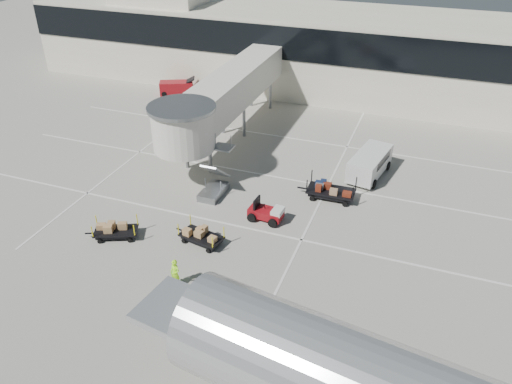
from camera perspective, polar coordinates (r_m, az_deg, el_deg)
ground at (r=31.62m, az=-6.35°, el=-5.23°), size 140.00×140.00×0.00m
lane_markings at (r=39.01m, az=-1.24°, el=2.64°), size 40.00×30.00×0.02m
terminal at (r=55.77m, az=7.13°, el=15.91°), size 64.00×12.11×15.20m
jet_bridge at (r=40.86m, az=-4.16°, el=10.55°), size 5.70×20.40×6.03m
baggage_tug at (r=32.78m, az=1.23°, el=-2.39°), size 2.36×1.59×1.49m
suitcase_cart at (r=35.41m, az=8.59°, el=0.05°), size 4.11×1.76×1.60m
box_cart_near at (r=30.96m, az=-6.42°, el=-5.00°), size 3.36×1.81×1.29m
box_cart_far at (r=32.44m, az=-15.56°, el=-4.28°), size 3.27×2.27×1.28m
ground_worker at (r=27.88m, az=-9.23°, el=-9.12°), size 0.69×0.53×1.68m
minivan at (r=38.71m, az=12.94°, el=3.40°), size 2.84×5.17×1.85m
belt_loader at (r=54.65m, az=-9.05°, el=11.67°), size 3.92×2.76×1.78m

